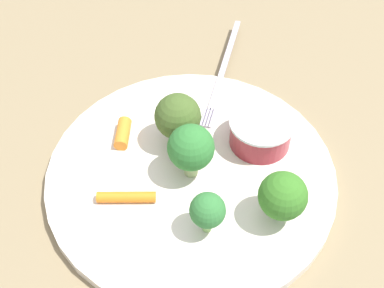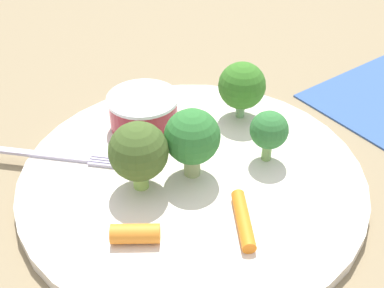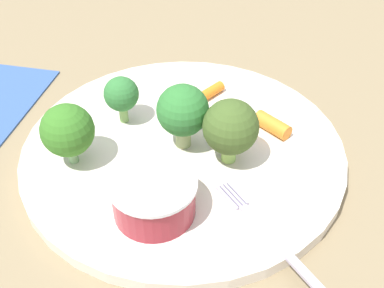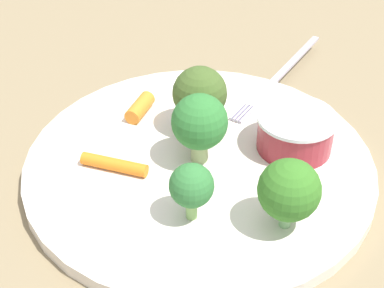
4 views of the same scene
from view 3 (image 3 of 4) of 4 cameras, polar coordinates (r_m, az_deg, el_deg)
ground_plane at (r=0.43m, az=-1.06°, el=-1.26°), size 2.40×2.40×0.00m
plate at (r=0.42m, az=-1.07°, el=-0.66°), size 0.29×0.29×0.01m
sauce_cup at (r=0.35m, az=-4.71°, el=-6.46°), size 0.07×0.07×0.03m
broccoli_floret_0 at (r=0.40m, az=-0.79°, el=4.37°), size 0.05×0.05×0.06m
broccoli_floret_1 at (r=0.40m, az=-15.07°, el=1.98°), size 0.04×0.04×0.06m
broccoli_floret_2 at (r=0.38m, az=4.76°, el=2.02°), size 0.05×0.05×0.06m
broccoli_floret_3 at (r=0.43m, az=-8.67°, el=6.01°), size 0.03×0.03×0.05m
carrot_stick_0 at (r=0.43m, az=10.04°, el=2.00°), size 0.03×0.04×0.01m
carrot_stick_1 at (r=0.47m, az=1.33°, el=5.83°), size 0.05×0.04×0.01m
fork at (r=0.34m, az=12.76°, el=-14.29°), size 0.07×0.18×0.00m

